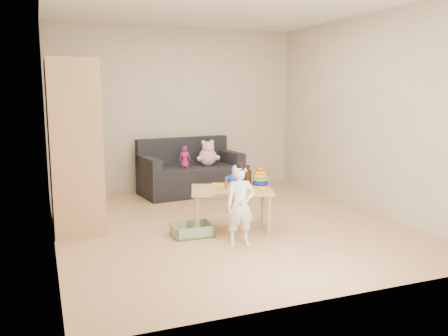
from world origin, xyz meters
name	(u,v)px	position (x,y,z in m)	size (l,w,h in m)	color
room	(228,117)	(0.00, 0.00, 1.30)	(4.50, 4.50, 4.50)	tan
wardrobe	(74,145)	(-1.72, 0.56, 0.98)	(0.54, 1.09, 1.96)	tan
sofa	(191,180)	(0.10, 1.80, 0.22)	(1.55, 0.77, 0.44)	black
play_table	(232,209)	(-0.04, -0.22, 0.24)	(0.93, 0.59, 0.49)	tan
storage_bin	(192,230)	(-0.55, -0.30, 0.07)	(0.44, 0.33, 0.13)	gray
toddler	(240,206)	(-0.17, -0.78, 0.42)	(0.31, 0.21, 0.83)	white
pink_bear	(208,155)	(0.37, 1.79, 0.61)	(0.30, 0.26, 0.34)	#FFBBCF
doll	(185,157)	(-0.03, 1.70, 0.60)	(0.17, 0.11, 0.33)	#B9226D
ring_stacker	(260,179)	(0.32, -0.24, 0.58)	(0.20, 0.20, 0.23)	#FFB40D
brown_bottle	(248,177)	(0.21, -0.13, 0.59)	(0.08, 0.08, 0.24)	black
blue_plush	(235,175)	(0.07, -0.06, 0.62)	(0.21, 0.17, 0.26)	blue
wooden_figure	(226,184)	(-0.11, -0.23, 0.55)	(0.05, 0.04, 0.12)	brown
yellow_book	(220,185)	(-0.10, -0.03, 0.50)	(0.21, 0.21, 0.02)	yellow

